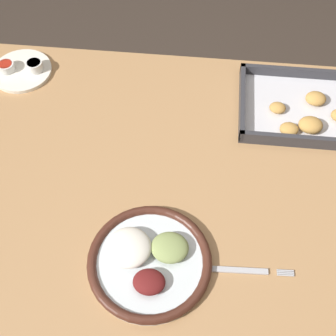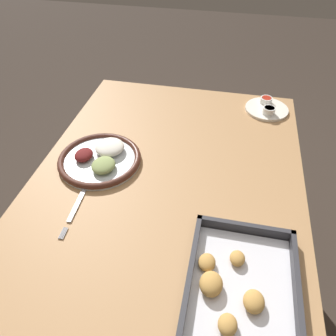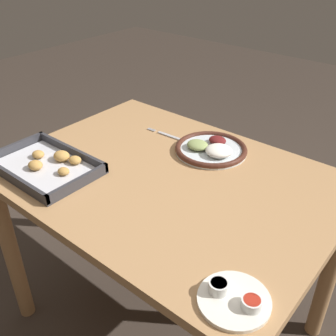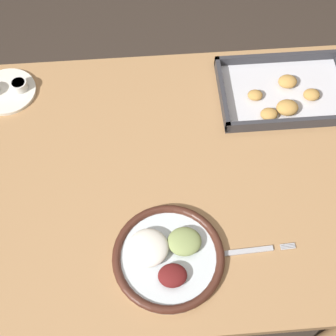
# 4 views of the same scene
# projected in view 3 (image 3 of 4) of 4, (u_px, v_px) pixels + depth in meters

# --- Properties ---
(ground_plane) EXTENTS (8.00, 8.00, 0.00)m
(ground_plane) POSITION_uv_depth(u_px,v_px,m) (167.00, 320.00, 1.66)
(ground_plane) COLOR #382D26
(dining_table) EXTENTS (1.08, 0.80, 0.73)m
(dining_table) POSITION_uv_depth(u_px,v_px,m) (166.00, 204.00, 1.33)
(dining_table) COLOR #AD7F51
(dining_table) RESTS_ON ground_plane
(dinner_plate) EXTENTS (0.26, 0.26, 0.04)m
(dinner_plate) POSITION_uv_depth(u_px,v_px,m) (211.00, 149.00, 1.40)
(dinner_plate) COLOR silver
(dinner_plate) RESTS_ON dining_table
(fork) EXTENTS (0.22, 0.02, 0.00)m
(fork) POSITION_uv_depth(u_px,v_px,m) (172.00, 137.00, 1.50)
(fork) COLOR #B2B2B7
(fork) RESTS_ON dining_table
(saucer_plate) EXTENTS (0.16, 0.16, 0.04)m
(saucer_plate) POSITION_uv_depth(u_px,v_px,m) (234.00, 298.00, 0.84)
(saucer_plate) COLOR white
(saucer_plate) RESTS_ON dining_table
(baking_tray) EXTENTS (0.36, 0.24, 0.04)m
(baking_tray) POSITION_uv_depth(u_px,v_px,m) (46.00, 165.00, 1.30)
(baking_tray) COLOR #333338
(baking_tray) RESTS_ON dining_table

